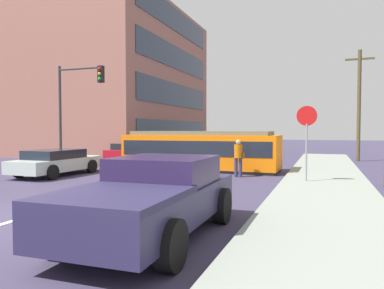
% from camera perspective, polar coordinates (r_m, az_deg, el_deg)
% --- Properties ---
extents(ground_plane, '(120.00, 120.00, 0.00)m').
position_cam_1_polar(ground_plane, '(18.75, -1.42, -4.14)').
color(ground_plane, '#3D3651').
extents(sidewalk_curb_right, '(3.20, 36.00, 0.14)m').
position_cam_1_polar(sidewalk_curb_right, '(13.52, 19.93, -6.52)').
color(sidewalk_curb_right, gray).
rests_on(sidewalk_curb_right, ground).
extents(lane_stripe_1, '(0.16, 2.40, 0.01)m').
position_cam_1_polar(lane_stripe_1, '(11.73, -15.87, -8.14)').
color(lane_stripe_1, silver).
rests_on(lane_stripe_1, ground).
extents(lane_stripe_2, '(0.16, 2.40, 0.01)m').
position_cam_1_polar(lane_stripe_2, '(15.12, -6.94, -5.71)').
color(lane_stripe_2, silver).
rests_on(lane_stripe_2, ground).
extents(lane_stripe_3, '(0.16, 2.40, 0.01)m').
position_cam_1_polar(lane_stripe_3, '(25.08, 4.15, -2.49)').
color(lane_stripe_3, silver).
rests_on(lane_stripe_3, ground).
extents(lane_stripe_4, '(0.16, 2.40, 0.01)m').
position_cam_1_polar(lane_stripe_4, '(30.89, 7.16, -1.59)').
color(lane_stripe_4, silver).
rests_on(lane_stripe_4, ground).
extents(corner_building, '(16.24, 17.32, 12.80)m').
position_cam_1_polar(corner_building, '(36.25, -14.49, 9.06)').
color(corner_building, '#9A6153').
rests_on(corner_building, ground).
extents(streetcar_tram, '(8.01, 2.60, 2.03)m').
position_cam_1_polar(streetcar_tram, '(19.07, 1.41, -0.86)').
color(streetcar_tram, orange).
rests_on(streetcar_tram, ground).
extents(city_bus, '(2.69, 5.64, 1.78)m').
position_cam_1_polar(city_bus, '(26.36, 2.44, -0.03)').
color(city_bus, '#35438B').
rests_on(city_bus, ground).
extents(pedestrian_crossing, '(0.48, 0.36, 1.67)m').
position_cam_1_polar(pedestrian_crossing, '(16.49, 7.20, -1.76)').
color(pedestrian_crossing, '#343155').
rests_on(pedestrian_crossing, ground).
extents(pickup_truck_parked, '(2.32, 5.02, 1.55)m').
position_cam_1_polar(pickup_truck_parked, '(7.35, -5.93, -8.05)').
color(pickup_truck_parked, '#2A2548').
rests_on(pickup_truck_parked, ground).
extents(parked_sedan_mid, '(2.09, 4.56, 1.19)m').
position_cam_1_polar(parked_sedan_mid, '(18.12, -20.25, -2.53)').
color(parked_sedan_mid, '#B8C6BA').
rests_on(parked_sedan_mid, ground).
extents(parked_sedan_far, '(1.99, 4.12, 1.19)m').
position_cam_1_polar(parked_sedan_far, '(25.31, -9.50, -1.07)').
color(parked_sedan_far, '#A8121E').
rests_on(parked_sedan_far, ground).
extents(stop_sign, '(0.76, 0.07, 2.88)m').
position_cam_1_polar(stop_sign, '(14.71, 17.36, 2.53)').
color(stop_sign, gray).
rests_on(stop_sign, sidewalk_curb_right).
extents(traffic_light_mast, '(2.75, 0.33, 5.46)m').
position_cam_1_polar(traffic_light_mast, '(20.16, -17.54, 7.00)').
color(traffic_light_mast, '#333333').
rests_on(traffic_light_mast, ground).
extents(utility_pole_mid, '(1.80, 0.24, 7.37)m').
position_cam_1_polar(utility_pole_mid, '(26.90, 24.47, 5.86)').
color(utility_pole_mid, brown).
rests_on(utility_pole_mid, ground).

